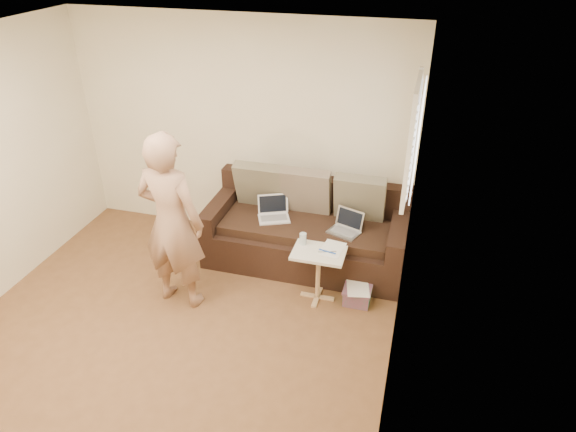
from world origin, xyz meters
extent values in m
plane|color=brown|center=(0.00, 0.00, 0.00)|extent=(4.50, 4.50, 0.00)
plane|color=white|center=(0.00, 0.00, 2.60)|extent=(4.50, 4.50, 0.00)
plane|color=beige|center=(0.00, 2.25, 1.30)|extent=(4.00, 0.00, 4.00)
plane|color=beige|center=(2.00, 0.00, 1.30)|extent=(0.00, 4.50, 4.50)
imported|color=#986A53|center=(-0.17, 0.76, 0.92)|extent=(0.71, 0.51, 1.84)
camera|label=1|loc=(2.03, -3.00, 3.41)|focal=32.13mm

